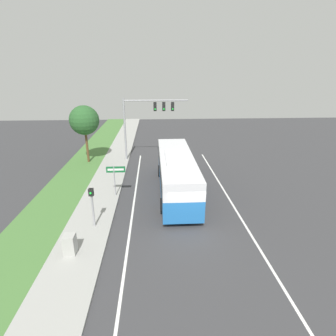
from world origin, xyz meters
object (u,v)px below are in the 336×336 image
(pedestrian_signal, at_px, (92,201))
(utility_cabinet, at_px, (70,244))
(bus, at_px, (176,171))
(signal_gantry, at_px, (146,115))
(street_sign, at_px, (115,175))

(pedestrian_signal, relative_size, utility_cabinet, 2.44)
(bus, xyz_separation_m, signal_gantry, (-2.45, 8.28, 3.11))
(street_sign, xyz_separation_m, utility_cabinet, (-1.53, -6.81, -1.17))
(pedestrian_signal, bearing_deg, signal_gantry, 77.10)
(utility_cabinet, bearing_deg, signal_gantry, 76.68)
(bus, xyz_separation_m, pedestrian_signal, (-5.48, -4.96, 0.06))
(bus, distance_m, signal_gantry, 9.18)
(pedestrian_signal, distance_m, street_sign, 4.33)
(street_sign, height_order, utility_cabinet, street_sign)
(signal_gantry, xyz_separation_m, pedestrian_signal, (-3.03, -13.24, -3.05))
(bus, xyz_separation_m, street_sign, (-4.66, -0.71, 0.06))
(signal_gantry, distance_m, street_sign, 9.75)
(bus, height_order, street_sign, bus)
(signal_gantry, relative_size, street_sign, 2.64)
(bus, bearing_deg, signal_gantry, 106.48)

